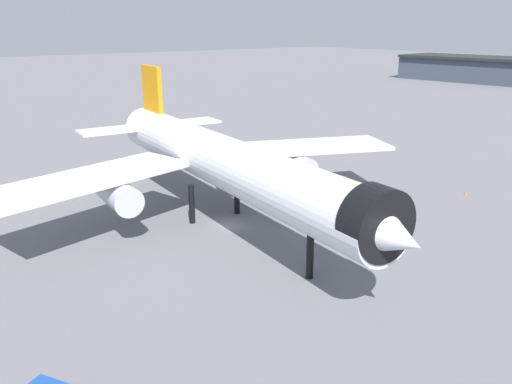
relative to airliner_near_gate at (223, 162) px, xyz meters
The scene contains 4 objects.
ground 9.04m from the airliner_near_gate, ahead, with size 900.00×900.00×0.00m, color slate.
airliner_near_gate is the anchor object (origin of this frame).
baggage_tug_wing 41.87m from the airliner_near_gate, 151.31° to the left, with size 3.58×3.02×1.85m.
traffic_cone_wingtip 42.36m from the airliner_near_gate, 70.75° to the left, with size 0.44×0.44×0.55m, color #F2600C.
Camera 1 is at (56.81, -38.77, 26.98)m, focal length 36.77 mm.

